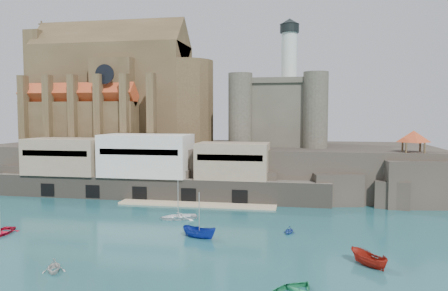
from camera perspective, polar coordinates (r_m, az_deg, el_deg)
ground at (r=67.16m, az=-9.13°, el=-10.75°), size 300.00×300.00×0.00m
promontory at (r=103.56m, az=-1.84°, el=-2.66°), size 100.00×36.00×10.00m
quay at (r=90.78m, az=-10.28°, el=-2.96°), size 70.00×12.00×13.05m
church at (r=112.91m, az=-13.60°, el=6.54°), size 47.00×25.93×30.51m
castle_keep at (r=102.25m, az=7.32°, el=4.74°), size 21.20×21.20×29.30m
rock_outcrop at (r=90.02m, az=23.38°, el=-4.62°), size 14.50×10.50×8.70m
pavilion at (r=89.32m, az=23.52°, el=0.93°), size 6.40×6.40×5.40m
boat_0 at (r=71.42m, az=-27.18°, el=-10.26°), size 4.16×1.69×5.66m
boat_1 at (r=53.00m, az=-21.31°, el=-15.09°), size 3.34×2.84×3.32m
boat_2 at (r=62.18m, az=-3.24°, el=-11.92°), size 2.50×2.46×5.21m
boat_5 at (r=53.93m, az=18.32°, el=-14.68°), size 2.73×2.74×5.10m
boat_6 at (r=73.16m, az=-6.00°, el=-9.48°), size 3.13×4.47×6.12m
boat_7 at (r=65.06m, az=8.50°, el=-11.24°), size 2.54×1.90×2.63m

